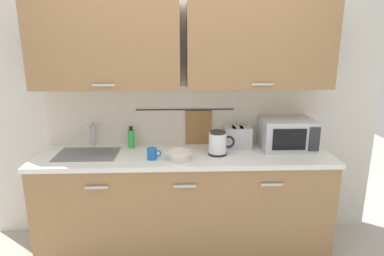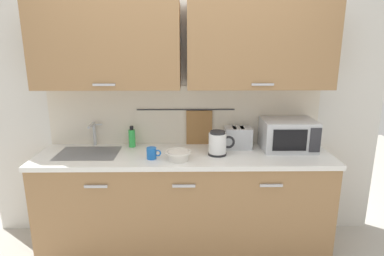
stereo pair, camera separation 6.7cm
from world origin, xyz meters
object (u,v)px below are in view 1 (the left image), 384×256
mug_near_sink (152,154)px  toaster (237,137)px  electric_kettle (218,143)px  dish_soap_bottle (131,138)px  microwave (287,134)px  mixing_bowl (179,155)px

mug_near_sink → toaster: size_ratio=0.47×
toaster → mug_near_sink: bearing=-159.2°
electric_kettle → mug_near_sink: electric_kettle is taller
dish_soap_bottle → mug_near_sink: bearing=-56.6°
microwave → toaster: bearing=173.5°
mug_near_sink → mixing_bowl: size_ratio=0.56×
electric_kettle → dish_soap_bottle: bearing=163.2°
dish_soap_bottle → electric_kettle: bearing=-16.8°
microwave → mixing_bowl: bearing=-164.6°
microwave → mug_near_sink: bearing=-168.8°
mixing_bowl → microwave: bearing=15.4°
microwave → mixing_bowl: size_ratio=2.15×
toaster → microwave: bearing=-6.5°
microwave → dish_soap_bottle: bearing=176.3°
dish_soap_bottle → toaster: dish_soap_bottle is taller
electric_kettle → dish_soap_bottle: electric_kettle is taller
mug_near_sink → mixing_bowl: bearing=-8.6°
microwave → electric_kettle: size_ratio=2.03×
mug_near_sink → toaster: toaster is taller
mug_near_sink → mixing_bowl: 0.22m
microwave → dish_soap_bottle: size_ratio=2.35×
microwave → dish_soap_bottle: 1.41m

